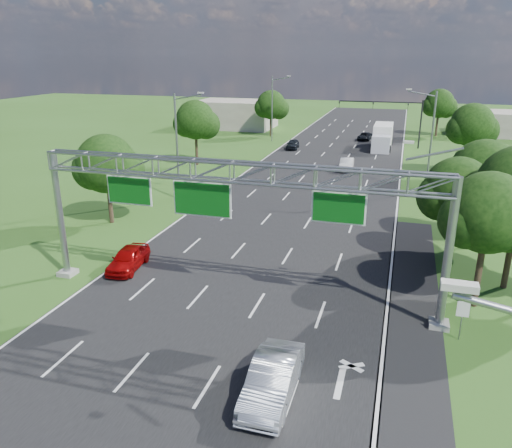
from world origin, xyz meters
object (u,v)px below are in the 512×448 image
at_px(regulatory_sign, 463,313).
at_px(traffic_signal, 397,112).
at_px(red_coupe, 128,258).
at_px(silver_sedan, 272,379).
at_px(sign_gantry, 233,183).
at_px(box_truck, 382,137).

height_order(regulatory_sign, traffic_signal, traffic_signal).
height_order(red_coupe, silver_sedan, silver_sedan).
distance_m(regulatory_sign, red_coupe, 20.39).
distance_m(sign_gantry, box_truck, 52.13).
height_order(regulatory_sign, silver_sedan, regulatory_sign).
bearing_deg(silver_sedan, sign_gantry, 118.40).
distance_m(regulatory_sign, silver_sedan, 10.35).
relative_size(regulatory_sign, red_coupe, 0.49).
bearing_deg(sign_gantry, red_coupe, 166.16).
xyz_separation_m(sign_gantry, box_truck, (5.47, 51.57, -5.24)).
distance_m(traffic_signal, red_coupe, 53.42).
xyz_separation_m(traffic_signal, box_truck, (-1.68, -1.43, -3.51)).
bearing_deg(silver_sedan, box_truck, 88.51).
distance_m(traffic_signal, box_truck, 4.15).
xyz_separation_m(sign_gantry, traffic_signal, (7.15, 53.00, -1.72)).
distance_m(sign_gantry, regulatory_sign, 13.25).
xyz_separation_m(traffic_signal, red_coupe, (-15.23, -51.01, -4.44)).
bearing_deg(sign_gantry, traffic_signal, 82.32).
bearing_deg(box_truck, silver_sedan, -91.25).
bearing_deg(traffic_signal, silver_sedan, -92.70).
bearing_deg(sign_gantry, box_truck, 83.95).
relative_size(sign_gantry, silver_sedan, 4.67).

